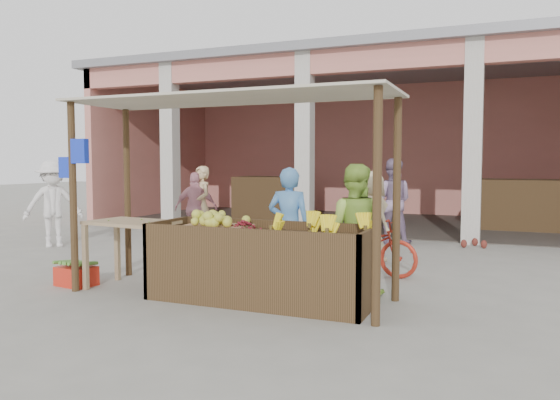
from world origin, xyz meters
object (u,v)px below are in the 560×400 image
at_px(fruit_stall, 261,267).
at_px(red_crate, 76,276).
at_px(vendor_green, 354,226).
at_px(motorcycle, 363,245).
at_px(vendor_blue, 289,223).
at_px(side_table, 132,232).

bearing_deg(fruit_stall, red_crate, -175.46).
distance_m(red_crate, vendor_green, 3.67).
bearing_deg(motorcycle, vendor_blue, 149.51).
xyz_separation_m(side_table, vendor_blue, (1.80, 0.92, 0.10)).
bearing_deg(vendor_blue, vendor_green, 162.90).
relative_size(red_crate, motorcycle, 0.29).
bearing_deg(fruit_stall, vendor_blue, 89.72).
bearing_deg(vendor_green, fruit_stall, 35.09).
height_order(red_crate, motorcycle, motorcycle).
bearing_deg(motorcycle, fruit_stall, 164.27).
relative_size(side_table, motorcycle, 0.68).
height_order(red_crate, vendor_green, vendor_green).
height_order(side_table, motorcycle, motorcycle).
xyz_separation_m(fruit_stall, side_table, (-1.80, -0.03, 0.33)).
height_order(side_table, red_crate, side_table).
distance_m(side_table, vendor_green, 2.82).
bearing_deg(vendor_blue, motorcycle, -133.20).
bearing_deg(red_crate, side_table, 20.89).
relative_size(red_crate, vendor_green, 0.29).
bearing_deg(red_crate, vendor_blue, 31.15).
distance_m(vendor_blue, vendor_green, 0.92).
bearing_deg(side_table, vendor_green, 21.81).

